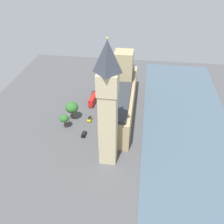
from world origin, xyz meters
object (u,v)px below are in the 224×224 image
object	(u,v)px
car_blue_leading	(94,93)
pedestrian_corner	(108,94)
clock_tower	(108,105)
car_black_far_end	(84,134)
plane_tree_opposite_hall	(72,107)
car_yellow_cab_near_tower	(90,119)
pedestrian_trailing	(98,124)
street_lamp_kerbside	(69,117)
parliament_building	(121,96)
plane_tree_under_trees	(64,118)
street_lamp_midblock	(72,108)
double_decker_bus_by_river_gate	(93,100)

from	to	relation	value
car_blue_leading	pedestrian_corner	distance (m)	8.76
pedestrian_corner	clock_tower	bearing A→B (deg)	-176.60
car_black_far_end	plane_tree_opposite_hall	world-z (taller)	plane_tree_opposite_hall
car_yellow_cab_near_tower	plane_tree_opposite_hall	bearing A→B (deg)	5.50
clock_tower	car_black_far_end	world-z (taller)	clock_tower
pedestrian_trailing	street_lamp_kerbside	distance (m)	15.05
pedestrian_corner	car_yellow_cab_near_tower	bearing A→B (deg)	163.00
parliament_building	pedestrian_trailing	world-z (taller)	parliament_building
car_black_far_end	pedestrian_corner	world-z (taller)	car_black_far_end
clock_tower	plane_tree_under_trees	bearing A→B (deg)	-36.76
pedestrian_trailing	plane_tree_opposite_hall	xyz separation A→B (m)	(14.06, -3.33, 6.48)
clock_tower	car_blue_leading	world-z (taller)	clock_tower
car_yellow_cab_near_tower	plane_tree_under_trees	distance (m)	14.27
plane_tree_under_trees	street_lamp_midblock	bearing A→B (deg)	-92.15
car_black_far_end	street_lamp_midblock	xyz separation A→B (m)	(10.15, -16.38, 3.41)
pedestrian_corner	plane_tree_under_trees	size ratio (longest dim) A/B	0.22
street_lamp_kerbside	pedestrian_trailing	bearing A→B (deg)	-176.19
pedestrian_corner	street_lamp_kerbside	world-z (taller)	street_lamp_kerbside
car_black_far_end	pedestrian_trailing	world-z (taller)	car_black_far_end
parliament_building	car_yellow_cab_near_tower	world-z (taller)	parliament_building
pedestrian_corner	car_blue_leading	bearing A→B (deg)	88.26
parliament_building	street_lamp_midblock	bearing A→B (deg)	16.85
pedestrian_trailing	double_decker_bus_by_river_gate	bearing A→B (deg)	124.11
pedestrian_trailing	street_lamp_midblock	size ratio (longest dim) A/B	0.28
car_blue_leading	car_yellow_cab_near_tower	bearing A→B (deg)	102.30
pedestrian_corner	pedestrian_trailing	size ratio (longest dim) A/B	1.00
plane_tree_opposite_hall	street_lamp_midblock	distance (m)	5.16
double_decker_bus_by_river_gate	street_lamp_midblock	world-z (taller)	street_lamp_midblock
parliament_building	double_decker_bus_by_river_gate	world-z (taller)	parliament_building
parliament_building	street_lamp_midblock	xyz separation A→B (m)	(25.41, 7.70, -4.66)
plane_tree_under_trees	street_lamp_kerbside	distance (m)	4.01
clock_tower	pedestrian_corner	bearing A→B (deg)	-81.22
car_blue_leading	car_black_far_end	size ratio (longest dim) A/B	1.11
plane_tree_opposite_hall	street_lamp_midblock	bearing A→B (deg)	-70.14
pedestrian_trailing	street_lamp_kerbside	bearing A→B (deg)	-160.54
parliament_building	pedestrian_corner	distance (m)	19.70
car_blue_leading	pedestrian_trailing	size ratio (longest dim) A/B	2.74
plane_tree_under_trees	car_blue_leading	bearing A→B (deg)	-102.58
pedestrian_trailing	street_lamp_kerbside	world-z (taller)	street_lamp_kerbside
plane_tree_under_trees	plane_tree_opposite_hall	world-z (taller)	plane_tree_opposite_hall
pedestrian_corner	plane_tree_under_trees	world-z (taller)	plane_tree_under_trees
car_yellow_cab_near_tower	street_lamp_midblock	size ratio (longest dim) A/B	0.72
double_decker_bus_by_river_gate	plane_tree_opposite_hall	bearing A→B (deg)	-109.57
pedestrian_corner	plane_tree_opposite_hall	distance (m)	31.18
pedestrian_corner	car_black_far_end	bearing A→B (deg)	166.31
pedestrian_corner	pedestrian_trailing	distance (m)	30.18
double_decker_bus_by_river_gate	plane_tree_under_trees	distance (m)	25.92
clock_tower	car_black_far_end	xyz separation A→B (m)	(13.90, -13.59, -26.35)
car_blue_leading	car_black_far_end	distance (m)	38.82
parliament_building	street_lamp_kerbside	world-z (taller)	parliament_building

